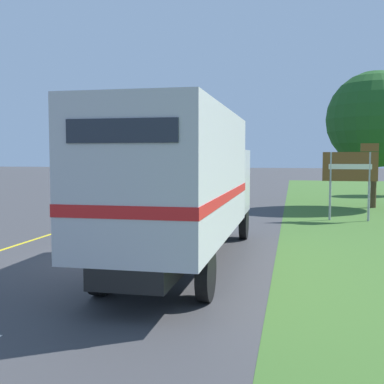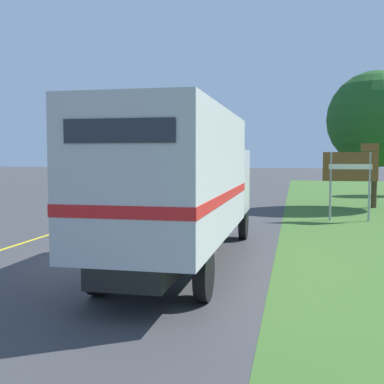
{
  "view_description": "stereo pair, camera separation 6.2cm",
  "coord_description": "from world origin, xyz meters",
  "px_view_note": "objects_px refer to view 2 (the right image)",
  "views": [
    {
      "loc": [
        4.11,
        -11.12,
        2.56
      ],
      "look_at": [
        0.3,
        6.93,
        1.2
      ],
      "focal_mm": 45.0,
      "sensor_mm": 36.0,
      "label": 1
    },
    {
      "loc": [
        4.17,
        -11.11,
        2.56
      ],
      "look_at": [
        0.3,
        6.93,
        1.2
      ],
      "focal_mm": 45.0,
      "sensor_mm": 36.0,
      "label": 2
    }
  ],
  "objects_px": {
    "lead_car_white": "(181,187)",
    "highway_sign": "(351,170)",
    "horse_trailer_truck": "(183,181)",
    "roadside_tree_near": "(376,120)"
  },
  "relations": [
    {
      "from": "horse_trailer_truck",
      "to": "highway_sign",
      "type": "height_order",
      "value": "horse_trailer_truck"
    },
    {
      "from": "horse_trailer_truck",
      "to": "highway_sign",
      "type": "relative_size",
      "value": 2.88
    },
    {
      "from": "horse_trailer_truck",
      "to": "lead_car_white",
      "type": "bearing_deg",
      "value": 103.52
    },
    {
      "from": "highway_sign",
      "to": "horse_trailer_truck",
      "type": "bearing_deg",
      "value": -117.25
    },
    {
      "from": "roadside_tree_near",
      "to": "lead_car_white",
      "type": "bearing_deg",
      "value": -177.42
    },
    {
      "from": "horse_trailer_truck",
      "to": "lead_car_white",
      "type": "relative_size",
      "value": 2.22
    },
    {
      "from": "lead_car_white",
      "to": "highway_sign",
      "type": "bearing_deg",
      "value": -31.23
    },
    {
      "from": "lead_car_white",
      "to": "highway_sign",
      "type": "height_order",
      "value": "highway_sign"
    },
    {
      "from": "lead_car_white",
      "to": "horse_trailer_truck",
      "type": "bearing_deg",
      "value": -76.48
    },
    {
      "from": "highway_sign",
      "to": "lead_car_white",
      "type": "bearing_deg",
      "value": 148.77
    }
  ]
}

